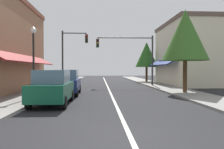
% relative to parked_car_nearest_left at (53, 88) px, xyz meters
% --- Properties ---
extents(ground_plane, '(80.00, 80.00, 0.00)m').
position_rel_parked_car_nearest_left_xyz_m(ground_plane, '(3.21, 12.11, -0.88)').
color(ground_plane, black).
extents(sidewalk_left, '(2.60, 56.00, 0.12)m').
position_rel_parked_car_nearest_left_xyz_m(sidewalk_left, '(-2.29, 12.11, -0.82)').
color(sidewalk_left, gray).
rests_on(sidewalk_left, ground).
extents(sidewalk_right, '(2.60, 56.00, 0.12)m').
position_rel_parked_car_nearest_left_xyz_m(sidewalk_right, '(8.71, 12.11, -0.82)').
color(sidewalk_right, gray).
rests_on(sidewalk_right, ground).
extents(lane_center_stripe, '(0.14, 52.00, 0.01)m').
position_rel_parked_car_nearest_left_xyz_m(lane_center_stripe, '(3.21, 12.11, -0.88)').
color(lane_center_stripe, silver).
rests_on(lane_center_stripe, ground).
extents(storefront_right_block, '(6.12, 10.20, 7.16)m').
position_rel_parked_car_nearest_left_xyz_m(storefront_right_block, '(12.42, 14.11, 2.71)').
color(storefront_right_block, beige).
rests_on(storefront_right_block, ground).
extents(parked_car_nearest_left, '(1.78, 4.10, 1.77)m').
position_rel_parked_car_nearest_left_xyz_m(parked_car_nearest_left, '(0.00, 0.00, 0.00)').
color(parked_car_nearest_left, '#0F4C33').
rests_on(parked_car_nearest_left, ground).
extents(parked_car_second_left, '(1.86, 4.14, 1.77)m').
position_rel_parked_car_nearest_left_xyz_m(parked_car_second_left, '(0.07, 4.57, 0.00)').
color(parked_car_second_left, navy).
rests_on(parked_car_second_left, ground).
extents(traffic_signal_mast_arm, '(6.07, 0.50, 5.38)m').
position_rel_parked_car_nearest_left_xyz_m(traffic_signal_mast_arm, '(5.82, 12.30, 2.87)').
color(traffic_signal_mast_arm, '#333333').
rests_on(traffic_signal_mast_arm, ground).
extents(traffic_signal_left_corner, '(2.82, 0.50, 5.94)m').
position_rel_parked_car_nearest_left_xyz_m(traffic_signal_left_corner, '(-0.71, 12.99, 3.00)').
color(traffic_signal_left_corner, '#333333').
rests_on(traffic_signal_left_corner, ground).
extents(street_lamp_left_near, '(0.36, 0.36, 4.33)m').
position_rel_parked_car_nearest_left_xyz_m(street_lamp_left_near, '(-1.59, 2.30, 2.08)').
color(street_lamp_left_near, black).
rests_on(street_lamp_left_near, ground).
extents(tree_right_near, '(3.39, 3.39, 6.18)m').
position_rel_parked_car_nearest_left_xyz_m(tree_right_near, '(8.67, 4.74, 3.42)').
color(tree_right_near, '#4C331E').
rests_on(tree_right_near, ground).
extents(tree_right_far, '(3.11, 3.11, 5.54)m').
position_rel_parked_car_nearest_left_xyz_m(tree_right_far, '(8.87, 19.45, 2.93)').
color(tree_right_far, '#4C331E').
rests_on(tree_right_far, ground).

